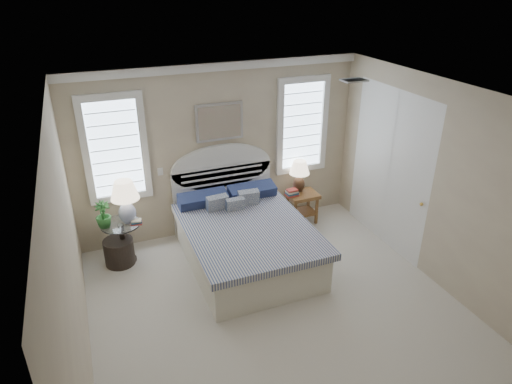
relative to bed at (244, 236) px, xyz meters
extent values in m
cube|color=beige|center=(0.00, -1.46, -0.39)|extent=(4.50, 5.00, 0.01)
cube|color=white|center=(0.00, -1.46, 2.31)|extent=(4.50, 5.00, 0.01)
cube|color=tan|center=(0.00, 1.04, 0.96)|extent=(4.50, 0.02, 2.70)
cube|color=tan|center=(-2.25, -1.46, 0.96)|extent=(0.02, 5.00, 2.70)
cube|color=tan|center=(2.25, -1.46, 0.96)|extent=(0.02, 5.00, 2.70)
cube|color=silver|center=(0.00, 1.00, 2.25)|extent=(4.50, 0.08, 0.12)
cube|color=#B2B2B2|center=(1.20, -0.66, 2.29)|extent=(0.30, 0.20, 0.02)
cube|color=silver|center=(-0.95, 1.03, 0.76)|extent=(0.08, 0.01, 0.12)
cube|color=silver|center=(-1.55, 1.02, 1.21)|extent=(0.90, 0.06, 1.60)
cube|color=silver|center=(1.40, 1.02, 1.21)|extent=(0.90, 0.06, 1.60)
cube|color=silver|center=(0.00, 1.00, 1.43)|extent=(0.74, 0.04, 0.58)
cube|color=silver|center=(2.23, -0.26, 0.81)|extent=(0.02, 1.80, 2.40)
cube|color=beige|center=(0.00, -0.13, -0.11)|extent=(1.60, 2.10, 0.55)
cube|color=navy|center=(0.00, -0.18, 0.20)|extent=(1.72, 2.15, 0.10)
cube|color=silver|center=(0.00, 0.98, 0.16)|extent=(1.62, 0.08, 1.10)
cube|color=#1D2949|center=(-0.40, 0.70, 0.34)|extent=(0.75, 0.31, 0.23)
cube|color=#1D2949|center=(0.40, 0.70, 0.34)|extent=(0.75, 0.31, 0.23)
cube|color=navy|center=(-0.25, 0.47, 0.32)|extent=(0.33, 0.20, 0.34)
cube|color=navy|center=(0.25, 0.47, 0.32)|extent=(0.33, 0.20, 0.34)
cube|color=navy|center=(0.00, 0.37, 0.30)|extent=(0.28, 0.14, 0.29)
cylinder|color=black|center=(-1.65, 0.59, -0.37)|extent=(0.32, 0.32, 0.03)
cylinder|color=black|center=(-1.65, 0.59, -0.09)|extent=(0.08, 0.08, 0.60)
cylinder|color=silver|center=(-1.65, 0.59, 0.23)|extent=(0.56, 0.56, 0.02)
cube|color=brown|center=(1.30, 0.69, 0.11)|extent=(0.50, 0.40, 0.06)
cube|color=brown|center=(1.30, 0.69, -0.21)|extent=(0.44, 0.34, 0.03)
cube|color=brown|center=(1.10, 0.54, -0.15)|extent=(0.04, 0.04, 0.47)
cube|color=brown|center=(1.10, 0.84, -0.15)|extent=(0.04, 0.04, 0.47)
cube|color=brown|center=(1.50, 0.54, -0.15)|extent=(0.04, 0.04, 0.47)
cube|color=brown|center=(1.50, 0.84, -0.15)|extent=(0.04, 0.04, 0.47)
cylinder|color=black|center=(-1.72, 0.56, -0.19)|extent=(0.55, 0.55, 0.39)
cylinder|color=silver|center=(-1.53, 0.60, 0.26)|extent=(0.17, 0.17, 0.03)
ellipsoid|color=silver|center=(-1.53, 0.60, 0.39)|extent=(0.32, 0.32, 0.30)
cylinder|color=gold|center=(-1.53, 0.60, 0.58)|extent=(0.04, 0.04, 0.11)
cylinder|color=black|center=(1.29, 0.82, 0.16)|extent=(0.14, 0.14, 0.03)
ellipsoid|color=black|center=(1.29, 0.82, 0.27)|extent=(0.26, 0.26, 0.26)
cylinder|color=gold|center=(1.29, 0.82, 0.42)|extent=(0.04, 0.04, 0.09)
imported|color=#3A752E|center=(-1.86, 0.59, 0.44)|extent=(0.24, 0.24, 0.38)
cube|color=#A9322A|center=(-1.44, 0.50, 0.26)|extent=(0.17, 0.14, 0.02)
cube|color=#25506F|center=(-1.44, 0.50, 0.28)|extent=(0.16, 0.13, 0.02)
cube|color=beige|center=(-1.44, 0.50, 0.30)|extent=(0.15, 0.12, 0.02)
cube|color=#A9322A|center=(1.10, 0.69, 0.16)|extent=(0.22, 0.17, 0.03)
cube|color=#25506F|center=(1.10, 0.69, 0.19)|extent=(0.21, 0.16, 0.03)
cube|color=beige|center=(1.10, 0.69, 0.21)|extent=(0.20, 0.15, 0.03)
cube|color=#A9322A|center=(1.10, 0.69, 0.24)|extent=(0.19, 0.14, 0.03)
camera|label=1|loc=(-1.93, -5.35, 3.48)|focal=32.00mm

